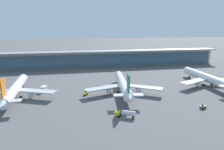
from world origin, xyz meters
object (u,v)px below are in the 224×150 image
(airliner_left_stand, at_px, (15,89))
(service_truck_under_wing_yellow, at_px, (86,93))
(service_truck_on_taxiway_olive, at_px, (203,107))
(service_truck_mid_apron_grey, at_px, (43,89))
(airliner_right_stand, at_px, (207,78))
(service_truck_by_tail_yellow, at_px, (126,113))
(airliner_centre_stand, at_px, (123,84))

(airliner_left_stand, xyz_separation_m, service_truck_under_wing_yellow, (36.76, -2.84, -3.91))
(airliner_left_stand, height_order, service_truck_on_taxiway_olive, airliner_left_stand)
(service_truck_under_wing_yellow, bearing_deg, service_truck_mid_apron_grey, 155.38)
(airliner_right_stand, bearing_deg, service_truck_by_tail_yellow, -150.14)
(airliner_right_stand, bearing_deg, airliner_centre_stand, -175.93)
(service_truck_under_wing_yellow, height_order, service_truck_mid_apron_grey, service_truck_mid_apron_grey)
(service_truck_mid_apron_grey, height_order, service_truck_by_tail_yellow, service_truck_mid_apron_grey)
(service_truck_under_wing_yellow, xyz_separation_m, service_truck_mid_apron_grey, (-23.65, 10.84, 0.82))
(service_truck_mid_apron_grey, bearing_deg, airliner_centre_stand, -13.08)
(airliner_left_stand, bearing_deg, airliner_right_stand, 0.81)
(service_truck_under_wing_yellow, bearing_deg, airliner_centre_stand, 1.14)
(airliner_left_stand, distance_m, service_truck_under_wing_yellow, 37.08)
(airliner_left_stand, xyz_separation_m, airliner_right_stand, (114.86, 1.63, 0.00))
(airliner_left_stand, bearing_deg, service_truck_under_wing_yellow, -4.42)
(airliner_centre_stand, distance_m, service_truck_under_wing_yellow, 21.56)
(airliner_right_stand, relative_size, service_truck_under_wing_yellow, 17.17)
(airliner_right_stand, distance_m, service_truck_under_wing_yellow, 78.33)
(service_truck_mid_apron_grey, distance_m, service_truck_by_tail_yellow, 57.34)
(airliner_right_stand, bearing_deg, service_truck_mid_apron_grey, 176.42)
(service_truck_under_wing_yellow, bearing_deg, airliner_left_stand, 175.58)
(airliner_left_stand, relative_size, service_truck_mid_apron_grey, 7.45)
(airliner_centre_stand, xyz_separation_m, airliner_right_stand, (56.90, 4.05, 0.00))
(airliner_left_stand, bearing_deg, service_truck_mid_apron_grey, 31.39)
(airliner_right_stand, height_order, service_truck_by_tail_yellow, airliner_right_stand)
(airliner_right_stand, distance_m, service_truck_by_tail_yellow, 73.71)
(airliner_right_stand, bearing_deg, service_truck_under_wing_yellow, -176.72)
(service_truck_under_wing_yellow, distance_m, service_truck_mid_apron_grey, 26.03)
(airliner_centre_stand, xyz_separation_m, service_truck_by_tail_yellow, (-6.96, -32.62, -3.08))
(airliner_right_stand, xyz_separation_m, service_truck_by_tail_yellow, (-63.87, -36.67, -3.08))
(airliner_left_stand, relative_size, service_truck_under_wing_yellow, 17.18)
(airliner_centre_stand, distance_m, service_truck_mid_apron_grey, 46.15)
(airliner_left_stand, distance_m, service_truck_by_tail_yellow, 61.95)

